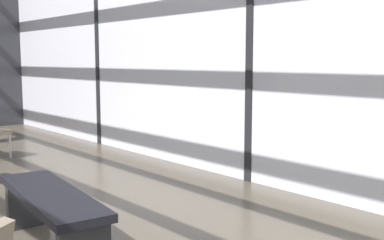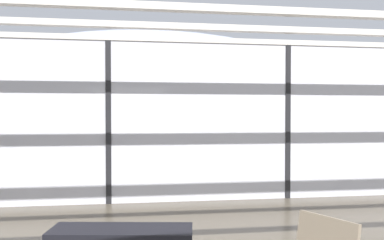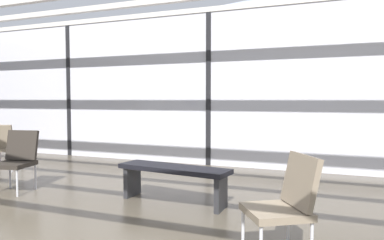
{
  "view_description": "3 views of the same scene",
  "coord_description": "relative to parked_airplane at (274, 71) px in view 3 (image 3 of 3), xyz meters",
  "views": [
    {
      "loc": [
        3.82,
        0.95,
        1.45
      ],
      "look_at": [
        -1.46,
        5.53,
        0.57
      ],
      "focal_mm": 44.84,
      "sensor_mm": 36.0,
      "label": 1
    },
    {
      "loc": [
        0.83,
        -1.05,
        1.67
      ],
      "look_at": [
        1.79,
        6.96,
        1.54
      ],
      "focal_mm": 30.43,
      "sensor_mm": 36.0,
      "label": 2
    },
    {
      "loc": [
        2.47,
        -1.8,
        1.32
      ],
      "look_at": [
        -1.39,
        7.71,
        0.75
      ],
      "focal_mm": 34.43,
      "sensor_mm": 36.0,
      "label": 3
    }
  ],
  "objects": [
    {
      "name": "lounge_chair_0",
      "position": [
        -2.37,
        -7.76,
        -1.72
      ],
      "size": [
        0.58,
        0.61,
        0.87
      ],
      "rotation": [
        0.0,
        0.0,
        0.21
      ],
      "color": "#28231E",
      "rests_on": "ground"
    },
    {
      "name": "waiting_bench",
      "position": [
        -0.01,
        -7.46,
        -1.86
      ],
      "size": [
        1.54,
        0.59,
        0.47
      ],
      "rotation": [
        0.0,
        0.0,
        -0.13
      ],
      "color": "black",
      "rests_on": "ground"
    },
    {
      "name": "glass_curtain_wall",
      "position": [
        -0.5,
        -4.69,
        -0.69
      ],
      "size": [
        14.0,
        0.08,
        3.06
      ],
      "primitive_type": "cube",
      "color": "silver",
      "rests_on": "ground"
    },
    {
      "name": "lounge_chair_5",
      "position": [
        -3.82,
        -6.75,
        -1.72
      ],
      "size": [
        0.65,
        0.67,
        0.87
      ],
      "rotation": [
        0.0,
        0.0,
        3.55
      ],
      "color": "#7F705B",
      "rests_on": "ground"
    },
    {
      "name": "lounge_chair_3",
      "position": [
        1.56,
        -8.62,
        -1.72
      ],
      "size": [
        0.7,
        0.69,
        0.87
      ],
      "rotation": [
        0.0,
        0.0,
        5.29
      ],
      "color": "#7F705B",
      "rests_on": "ground"
    },
    {
      "name": "parked_airplane",
      "position": [
        0.0,
        0.0,
        0.0
      ],
      "size": [
        13.89,
        4.44,
        4.44
      ],
      "color": "#B2BCD6",
      "rests_on": "ground"
    },
    {
      "name": "window_mullion_0",
      "position": [
        -4.0,
        -4.69,
        -0.69
      ],
      "size": [
        0.1,
        0.12,
        3.06
      ],
      "primitive_type": "cube",
      "color": "black",
      "rests_on": "ground"
    },
    {
      "name": "window_mullion_1",
      "position": [
        -0.5,
        -4.69,
        -0.69
      ],
      "size": [
        0.1,
        0.12,
        3.06
      ],
      "primitive_type": "cube",
      "color": "black",
      "rests_on": "ground"
    }
  ]
}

